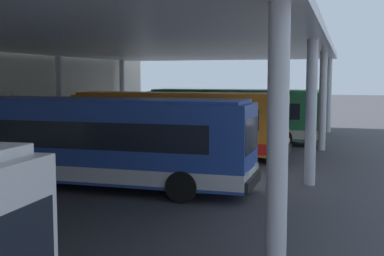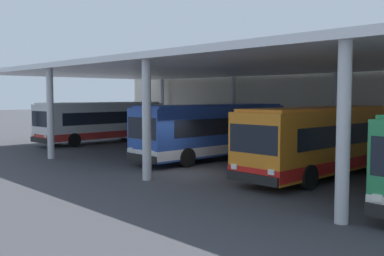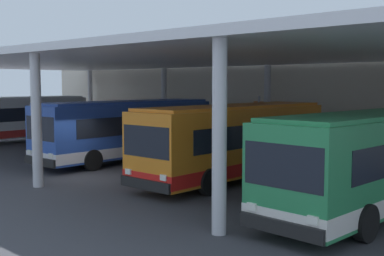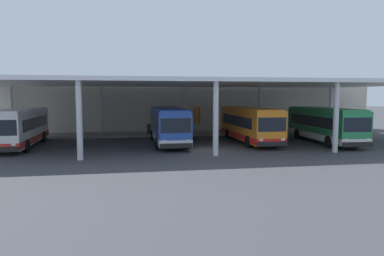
% 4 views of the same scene
% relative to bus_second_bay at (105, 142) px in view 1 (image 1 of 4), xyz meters
% --- Properties ---
extents(ground_plane, '(200.00, 200.00, 0.00)m').
position_rel_bus_second_bay_xyz_m(ground_plane, '(2.65, -4.38, -1.66)').
color(ground_plane, '#3D3D42').
extents(canopy_shelter, '(40.00, 17.00, 5.55)m').
position_rel_bus_second_bay_xyz_m(canopy_shelter, '(2.65, 1.12, 3.63)').
color(canopy_shelter, silver).
rests_on(canopy_shelter, ground).
extents(bus_second_bay, '(2.78, 10.55, 3.17)m').
position_rel_bus_second_bay_xyz_m(bus_second_bay, '(0.00, 0.00, 0.00)').
color(bus_second_bay, '#284CA8').
rests_on(bus_second_bay, ground).
extents(bus_middle_bay, '(2.79, 10.55, 3.17)m').
position_rel_bus_second_bay_xyz_m(bus_middle_bay, '(7.41, -0.29, 0.00)').
color(bus_middle_bay, orange).
rests_on(bus_middle_bay, ground).
extents(bus_far_bay, '(3.07, 10.64, 3.17)m').
position_rel_bus_second_bay_xyz_m(bus_far_bay, '(14.06, -1.59, 0.00)').
color(bus_far_bay, '#28844C').
rests_on(bus_far_bay, ground).
extents(banner_sign, '(0.70, 0.12, 3.20)m').
position_rel_bus_second_bay_xyz_m(banner_sign, '(3.81, 6.56, 0.32)').
color(banner_sign, '#B2B2B7').
rests_on(banner_sign, platform_kerb).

